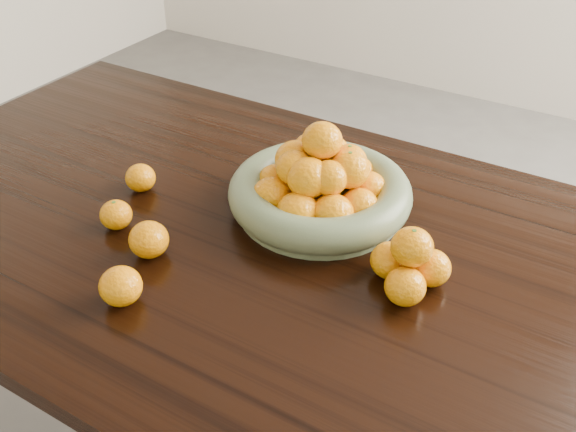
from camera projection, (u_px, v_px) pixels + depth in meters
The scene contains 7 objects.
dining_table at pixel (296, 281), 1.28m from camera, with size 2.00×1.00×0.75m.
fruit_bowl at pixel (320, 187), 1.29m from camera, with size 0.37×0.37×0.20m.
orange_pyramid at pixel (410, 265), 1.11m from camera, with size 0.14×0.14×0.12m.
loose_orange_0 at pixel (116, 215), 1.26m from camera, with size 0.06×0.06×0.06m, color orange.
loose_orange_1 at pixel (149, 240), 1.19m from camera, with size 0.07×0.07×0.07m, color orange.
loose_orange_2 at pixel (121, 286), 1.08m from camera, with size 0.07×0.07×0.07m, color orange.
loose_orange_3 at pixel (140, 178), 1.37m from camera, with size 0.06×0.06×0.06m, color orange.
Camera 1 is at (0.48, -0.84, 1.50)m, focal length 40.00 mm.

